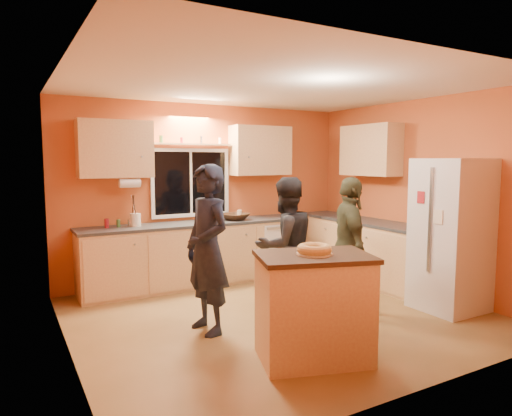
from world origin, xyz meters
TOP-DOWN VIEW (x-y plane):
  - ground at (0.00, 0.00)m, footprint 4.50×4.50m
  - room_shell at (0.12, 0.41)m, footprint 4.54×4.04m
  - back_counter at (0.01, 1.70)m, footprint 4.23×0.62m
  - right_counter at (1.95, 0.50)m, footprint 0.62×1.84m
  - refrigerator at (1.89, -0.80)m, footprint 0.72×0.70m
  - island at (-0.36, -1.13)m, footprint 1.15×0.95m
  - bundt_pastry at (-0.36, -1.13)m, footprint 0.31×0.31m
  - person_left at (-0.91, -0.05)m, footprint 0.50×0.69m
  - person_center at (0.10, 0.04)m, footprint 0.80×0.64m
  - person_right at (0.78, -0.29)m, footprint 0.77×1.01m
  - mixing_bowl at (0.27, 1.67)m, footprint 0.49×0.49m
  - utensil_crock at (-1.18, 1.75)m, footprint 0.14×0.14m
  - potted_plant at (1.98, -0.30)m, footprint 0.30×0.28m
  - red_box at (1.87, 0.94)m, footprint 0.18×0.15m

SIDE VIEW (x-z plane):
  - ground at x=0.00m, z-range 0.00..0.00m
  - back_counter at x=0.01m, z-range 0.00..0.90m
  - right_counter at x=1.95m, z-range 0.00..0.90m
  - island at x=-0.36m, z-range 0.01..0.96m
  - person_center at x=0.10m, z-range 0.00..1.59m
  - person_right at x=0.78m, z-range 0.00..1.59m
  - person_left at x=-0.91m, z-range 0.00..1.74m
  - refrigerator at x=1.89m, z-range 0.00..1.80m
  - red_box at x=1.87m, z-range 0.90..0.97m
  - mixing_bowl at x=0.27m, z-range 0.90..1.00m
  - utensil_crock at x=-1.18m, z-range 0.90..1.07m
  - bundt_pastry at x=-0.36m, z-range 0.96..1.05m
  - potted_plant at x=1.98m, z-range 0.90..1.18m
  - room_shell at x=0.12m, z-range 0.31..2.92m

